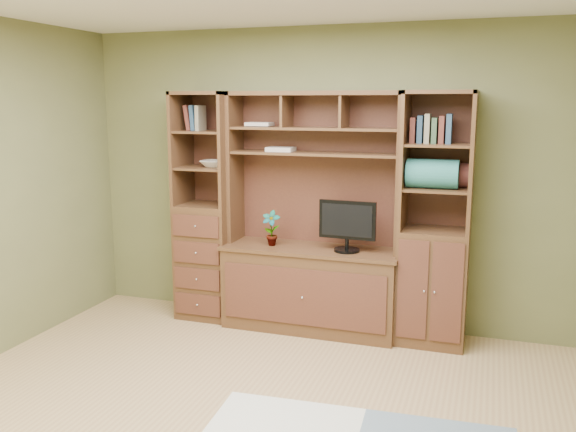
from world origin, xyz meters
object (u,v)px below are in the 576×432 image
(center_hutch, at_px, (311,214))
(right_tower, at_px, (435,220))
(monitor, at_px, (347,217))
(left_tower, at_px, (207,207))

(center_hutch, height_order, right_tower, same)
(monitor, bearing_deg, right_tower, 8.86)
(left_tower, relative_size, right_tower, 1.00)
(left_tower, bearing_deg, center_hutch, -2.29)
(center_hutch, distance_m, left_tower, 1.00)
(left_tower, height_order, monitor, left_tower)
(center_hutch, distance_m, right_tower, 1.03)
(center_hutch, height_order, monitor, center_hutch)
(center_hutch, xyz_separation_m, right_tower, (1.02, 0.04, 0.00))
(center_hutch, distance_m, monitor, 0.32)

